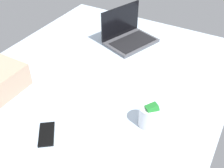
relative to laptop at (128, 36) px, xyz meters
The scene contains 4 objects.
bed_mattress 53.51cm from the laptop, behind, with size 180.00×140.00×18.00cm, color silver.
laptop is the anchor object (origin of this frame).
snack_cup 77.21cm from the laptop, 145.99° to the right, with size 9.44×9.47×13.86cm.
cell_phone 92.82cm from the laptop, behind, with size 6.80×14.00×0.80cm, color black.
Camera 1 is at (-96.38, -66.94, 112.74)cm, focal length 43.25 mm.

